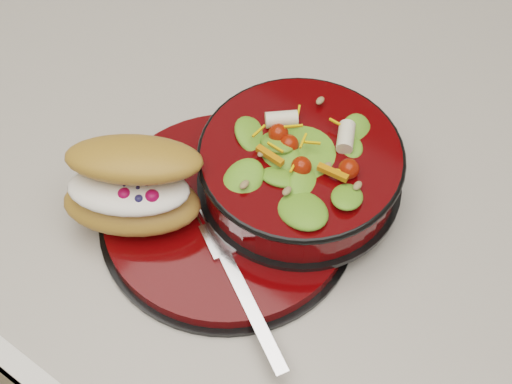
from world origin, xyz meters
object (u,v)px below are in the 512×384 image
Objects in this scene: island_counter at (287,317)px; salad_bowl at (300,163)px; croissant at (133,186)px; dinner_plate at (228,214)px; fork at (241,288)px.

salad_bowl is (0.04, -0.06, 0.50)m from island_counter.
island_counter is 6.04× the size of salad_bowl.
salad_bowl is 1.35× the size of croissant.
dinner_plate reaches higher than island_counter.
island_counter is 8.17× the size of croissant.
croissant is (-0.07, -0.05, 0.05)m from dinner_plate.
dinner_plate is (-0.00, -0.13, 0.46)m from island_counter.
croissant is (-0.11, -0.12, 0.01)m from salad_bowl.
salad_bowl is at bearing 59.68° from dinner_plate.
dinner_plate is 1.26× the size of salad_bowl.
fork is at bearing -79.48° from salad_bowl.
croissant reaches higher than island_counter.
salad_bowl is 0.16m from croissant.
fork is (0.06, -0.19, 0.47)m from island_counter.
fork is at bearing -36.55° from croissant.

